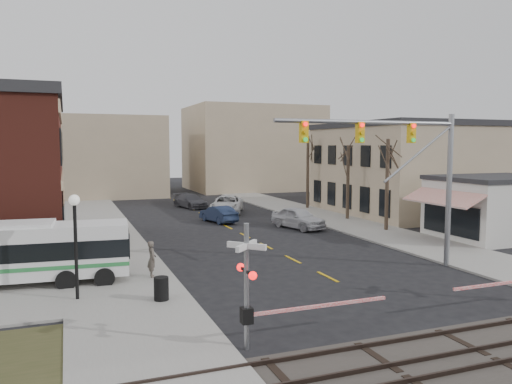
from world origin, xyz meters
TOP-DOWN VIEW (x-y plane):
  - ground at (0.00, 0.00)m, footprint 160.00×160.00m
  - sidewalk_west at (-9.50, 20.00)m, footprint 5.00×60.00m
  - sidewalk_east at (9.50, 20.00)m, footprint 5.00×60.00m
  - ballast_strip at (0.00, -8.00)m, footprint 160.00×5.00m
  - rail_tracks at (0.00, -8.00)m, footprint 160.00×3.91m
  - tan_building at (22.00, 20.00)m, footprint 20.30×15.30m
  - awning_shop at (15.97, 7.00)m, footprint 9.74×6.20m
  - tree_east_a at (10.50, 12.00)m, footprint 0.28×0.28m
  - tree_east_b at (10.80, 18.00)m, footprint 0.28×0.28m
  - tree_east_c at (11.00, 26.00)m, footprint 0.28×0.28m
  - transit_bus at (-14.49, 5.48)m, footprint 11.00×3.26m
  - traffic_signal_mast at (4.24, 1.76)m, footprint 10.13×0.30m
  - rr_crossing_west at (-6.20, -4.76)m, footprint 5.60×1.36m
  - street_lamp at (-11.47, 2.25)m, footprint 0.44×0.44m
  - trash_bin at (-8.28, 0.88)m, footprint 0.60×0.60m
  - car_a at (4.89, 15.47)m, footprint 3.17×5.18m
  - car_b at (0.03, 20.67)m, footprint 2.40×4.40m
  - car_c at (2.43, 25.87)m, footprint 4.88×6.52m
  - car_d at (0.17, 31.07)m, footprint 3.17×5.22m
  - pedestrian_near at (-8.05, 4.65)m, footprint 0.43×0.64m
  - pedestrian_far at (-10.01, 7.96)m, footprint 1.07×1.02m

SIDE VIEW (x-z plane):
  - ground at x=0.00m, z-range 0.00..0.00m
  - ballast_strip at x=0.00m, z-range 0.00..0.06m
  - sidewalk_west at x=-9.50m, z-range 0.00..0.12m
  - sidewalk_east at x=9.50m, z-range 0.00..0.12m
  - rail_tracks at x=0.00m, z-range 0.05..0.19m
  - trash_bin at x=-8.28m, z-range 0.12..1.07m
  - car_b at x=0.03m, z-range 0.00..1.38m
  - car_d at x=0.17m, z-range 0.00..1.42m
  - car_c at x=2.43m, z-range 0.00..1.65m
  - car_a at x=4.89m, z-range 0.00..1.65m
  - pedestrian_near at x=-8.05m, z-range 0.12..1.85m
  - pedestrian_far at x=-10.01m, z-range 0.12..1.86m
  - transit_bus at x=-14.49m, z-range 0.20..2.99m
  - rr_crossing_west at x=-6.20m, z-range -0.03..3.97m
  - awning_shop at x=15.97m, z-range 0.01..4.31m
  - street_lamp at x=-11.47m, z-range 1.04..5.34m
  - tree_east_b at x=10.80m, z-range 0.12..6.42m
  - tree_east_a at x=10.50m, z-range 0.12..6.87m
  - tree_east_c at x=11.00m, z-range 0.12..7.32m
  - tan_building at x=22.00m, z-range 0.01..8.51m
  - traffic_signal_mast at x=4.24m, z-range 1.75..9.75m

